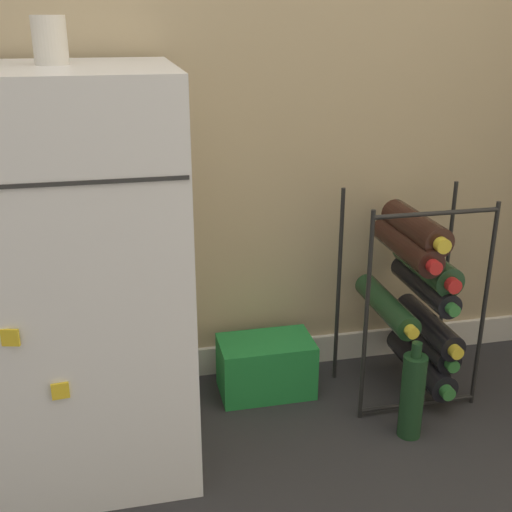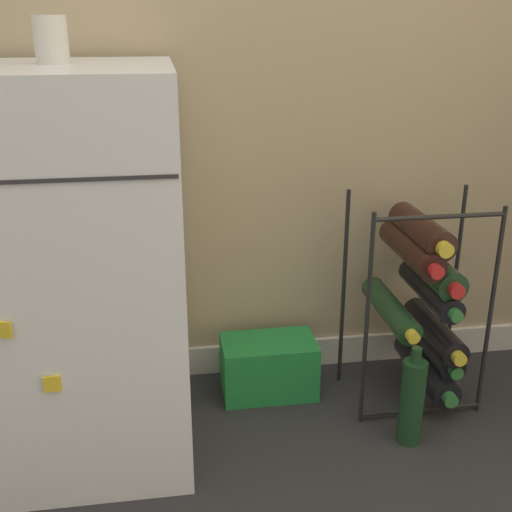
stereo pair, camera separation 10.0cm
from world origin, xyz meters
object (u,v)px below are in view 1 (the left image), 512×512
object	(u,v)px
wine_rack	(418,296)
fridge_top_cup	(50,40)
mini_fridge	(72,275)
loose_bottle_floor	(412,395)
soda_box	(266,366)

from	to	relation	value
wine_rack	fridge_top_cup	size ratio (longest dim) A/B	6.03
mini_fridge	loose_bottle_floor	size ratio (longest dim) A/B	3.46
wine_rack	fridge_top_cup	xyz separation A→B (m)	(-0.93, -0.04, 0.70)
soda_box	loose_bottle_floor	world-z (taller)	loose_bottle_floor
mini_fridge	wine_rack	world-z (taller)	mini_fridge
mini_fridge	wine_rack	size ratio (longest dim) A/B	1.58
mini_fridge	fridge_top_cup	bearing A→B (deg)	78.17
mini_fridge	soda_box	xyz separation A→B (m)	(0.51, 0.15, -0.39)
soda_box	mini_fridge	bearing A→B (deg)	-163.90
loose_bottle_floor	fridge_top_cup	bearing A→B (deg)	168.67
loose_bottle_floor	soda_box	bearing A→B (deg)	138.31
fridge_top_cup	loose_bottle_floor	xyz separation A→B (m)	(0.83, -0.17, -0.88)
mini_fridge	soda_box	world-z (taller)	mini_fridge
mini_fridge	fridge_top_cup	size ratio (longest dim) A/B	9.53
wine_rack	fridge_top_cup	distance (m)	1.16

